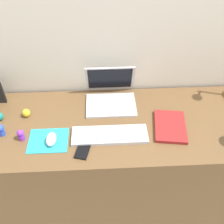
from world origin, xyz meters
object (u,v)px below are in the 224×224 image
at_px(laptop, 110,93).
at_px(cell_phone, 83,149).
at_px(notebook_pad, 170,126).
at_px(toy_figurine_blue, 1,130).
at_px(keyboard, 110,135).
at_px(toy_figurine_purple, 21,135).
at_px(toy_figurine_yellow, 26,113).
at_px(mouse, 51,139).

xyz_separation_m(laptop, cell_phone, (-0.16, -0.39, -0.05)).
relative_size(cell_phone, notebook_pad, 0.53).
bearing_deg(notebook_pad, toy_figurine_blue, -171.91).
bearing_deg(keyboard, toy_figurine_purple, 179.31).
distance_m(cell_phone, toy_figurine_yellow, 0.43).
distance_m(toy_figurine_blue, toy_figurine_yellow, 0.18).
bearing_deg(toy_figurine_blue, toy_figurine_purple, -18.78).
distance_m(toy_figurine_yellow, toy_figurine_purple, 0.18).
relative_size(laptop, cell_phone, 2.34).
distance_m(laptop, cell_phone, 0.42).
relative_size(cell_phone, toy_figurine_blue, 1.79).
height_order(notebook_pad, toy_figurine_yellow, toy_figurine_yellow).
bearing_deg(toy_figurine_purple, toy_figurine_blue, 161.22).
height_order(keyboard, notebook_pad, same).
relative_size(mouse, toy_figurine_purple, 1.46).
height_order(keyboard, toy_figurine_yellow, toy_figurine_yellow).
xyz_separation_m(mouse, toy_figurine_purple, (-0.16, 0.03, 0.01)).
height_order(toy_figurine_blue, toy_figurine_yellow, toy_figurine_blue).
xyz_separation_m(toy_figurine_blue, toy_figurine_yellow, (0.11, 0.14, -0.01)).
bearing_deg(notebook_pad, mouse, -165.97).
bearing_deg(notebook_pad, toy_figurine_yellow, 178.53).
relative_size(cell_phone, toy_figurine_purple, 1.94).
bearing_deg(cell_phone, mouse, 174.70).
distance_m(cell_phone, notebook_pad, 0.50).
bearing_deg(laptop, toy_figurine_blue, -156.73).
xyz_separation_m(laptop, mouse, (-0.33, -0.33, -0.03)).
height_order(keyboard, toy_figurine_purple, toy_figurine_purple).
distance_m(keyboard, toy_figurine_yellow, 0.51).
bearing_deg(cell_phone, notebook_pad, 30.10).
distance_m(laptop, mouse, 0.46).
relative_size(keyboard, mouse, 4.27).
distance_m(notebook_pad, toy_figurine_purple, 0.81).
bearing_deg(toy_figurine_yellow, laptop, 13.75).
xyz_separation_m(notebook_pad, toy_figurine_blue, (-0.93, -0.00, 0.03)).
relative_size(laptop, toy_figurine_blue, 4.20).
distance_m(toy_figurine_blue, toy_figurine_purple, 0.12).
bearing_deg(mouse, toy_figurine_yellow, 129.09).
bearing_deg(toy_figurine_yellow, toy_figurine_blue, -128.27).
bearing_deg(mouse, laptop, 44.90).
bearing_deg(toy_figurine_yellow, cell_phone, -38.38).
bearing_deg(laptop, mouse, -135.10).
distance_m(laptop, toy_figurine_yellow, 0.51).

